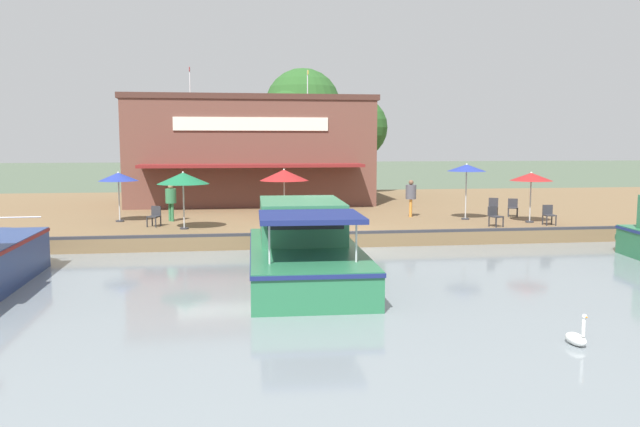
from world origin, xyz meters
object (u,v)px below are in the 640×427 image
at_px(waterfront_restaurant, 250,150).
at_px(cafe_chair_facing_river, 155,215).
at_px(patio_umbrella_by_entrance, 531,177).
at_px(tree_upstream_bank, 300,108).
at_px(swan, 576,338).
at_px(patio_umbrella_back_row, 183,178).
at_px(cafe_chair_back_row_seat, 493,206).
at_px(cafe_chair_beside_entrance, 549,214).
at_px(tree_downstream_bank, 355,129).
at_px(cafe_chair_under_first_umbrella, 495,215).
at_px(patio_umbrella_far_corner, 467,168).
at_px(cafe_chair_mid_patio, 513,207).
at_px(motorboat_mid_row, 302,247).
at_px(person_near_entrance, 171,198).
at_px(patio_umbrella_mid_patio_left, 118,177).
at_px(person_at_quay_edge, 411,194).
at_px(patio_umbrella_near_quay_edge, 284,175).

relative_size(waterfront_restaurant, cafe_chair_facing_river, 16.20).
height_order(patio_umbrella_by_entrance, tree_upstream_bank, tree_upstream_bank).
bearing_deg(patio_umbrella_by_entrance, swan, -22.98).
height_order(patio_umbrella_back_row, cafe_chair_back_row_seat, patio_umbrella_back_row).
height_order(cafe_chair_facing_river, cafe_chair_beside_entrance, same).
xyz_separation_m(patio_umbrella_by_entrance, tree_downstream_bank, (-16.93, -4.56, 2.40)).
distance_m(cafe_chair_back_row_seat, tree_upstream_bank, 15.36).
xyz_separation_m(waterfront_restaurant, cafe_chair_under_first_umbrella, (12.24, 9.78, -2.55)).
bearing_deg(cafe_chair_facing_river, cafe_chair_beside_entrance, 83.86).
xyz_separation_m(waterfront_restaurant, patio_umbrella_far_corner, (9.74, 9.46, -0.70)).
bearing_deg(cafe_chair_back_row_seat, cafe_chair_mid_patio, 57.83).
relative_size(cafe_chair_facing_river, motorboat_mid_row, 0.09).
relative_size(waterfront_restaurant, patio_umbrella_far_corner, 5.41).
height_order(cafe_chair_mid_patio, cafe_chair_back_row_seat, same).
bearing_deg(cafe_chair_back_row_seat, person_near_entrance, -89.76).
bearing_deg(patio_umbrella_mid_patio_left, person_at_quay_edge, 90.10).
distance_m(cafe_chair_mid_patio, tree_upstream_bank, 16.15).
distance_m(patio_umbrella_by_entrance, cafe_chair_under_first_umbrella, 2.80).
xyz_separation_m(patio_umbrella_far_corner, patio_umbrella_back_row, (1.51, -12.43, -0.28)).
xyz_separation_m(patio_umbrella_mid_patio_left, tree_upstream_bank, (-11.95, 9.30, 3.68)).
bearing_deg(patio_umbrella_mid_patio_left, patio_umbrella_by_entrance, 81.32).
xyz_separation_m(patio_umbrella_near_quay_edge, motorboat_mid_row, (10.07, -0.25, -1.68)).
bearing_deg(person_near_entrance, cafe_chair_under_first_umbrella, 74.94).
bearing_deg(cafe_chair_under_first_umbrella, cafe_chair_back_row_seat, 157.86).
height_order(cafe_chair_mid_patio, tree_upstream_bank, tree_upstream_bank).
xyz_separation_m(cafe_chair_beside_entrance, swan, (13.48, -6.50, -0.85)).
xyz_separation_m(patio_umbrella_near_quay_edge, cafe_chair_beside_entrance, (4.22, 10.90, -1.50)).
bearing_deg(waterfront_restaurant, person_at_quay_edge, 40.91).
xyz_separation_m(patio_umbrella_near_quay_edge, tree_upstream_bank, (-11.38, 1.96, 3.68)).
relative_size(patio_umbrella_near_quay_edge, patio_umbrella_by_entrance, 1.03).
bearing_deg(cafe_chair_mid_patio, tree_downstream_bank, -162.17).
bearing_deg(tree_downstream_bank, waterfront_restaurant, -51.58).
xyz_separation_m(cafe_chair_beside_entrance, tree_upstream_bank, (-15.59, -8.94, 5.18)).
bearing_deg(swan, cafe_chair_mid_patio, 159.11).
bearing_deg(person_at_quay_edge, patio_umbrella_back_row, -74.46).
bearing_deg(person_at_quay_edge, waterfront_restaurant, -139.09).
bearing_deg(patio_umbrella_back_row, cafe_chair_beside_entrance, 86.93).
bearing_deg(tree_downstream_bank, patio_umbrella_back_row, -31.08).
xyz_separation_m(waterfront_restaurant, patio_umbrella_by_entrance, (11.14, 11.86, -1.03)).
height_order(patio_umbrella_near_quay_edge, cafe_chair_mid_patio, patio_umbrella_near_quay_edge).
bearing_deg(cafe_chair_facing_river, swan, 33.26).
bearing_deg(patio_umbrella_near_quay_edge, cafe_chair_under_first_umbrella, 62.46).
bearing_deg(tree_upstream_bank, swan, 4.80).
xyz_separation_m(patio_umbrella_mid_patio_left, person_at_quay_edge, (-0.02, 13.26, -0.88)).
bearing_deg(patio_umbrella_back_row, person_near_entrance, -163.80).
bearing_deg(patio_umbrella_back_row, person_at_quay_edge, 105.54).
distance_m(cafe_chair_facing_river, tree_upstream_bank, 16.58).
distance_m(person_near_entrance, tree_downstream_bank, 18.44).
xyz_separation_m(patio_umbrella_near_quay_edge, cafe_chair_under_first_umbrella, (4.40, 8.43, -1.50)).
bearing_deg(cafe_chair_under_first_umbrella, person_near_entrance, -105.06).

